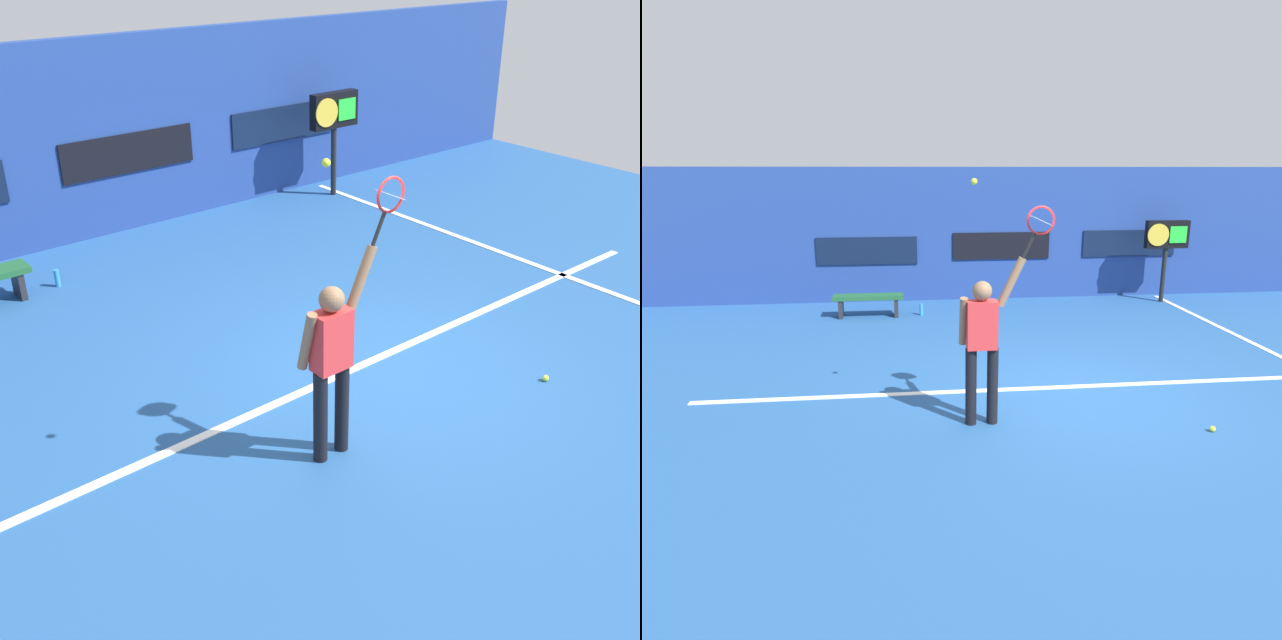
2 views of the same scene
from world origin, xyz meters
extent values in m
plane|color=#23518C|center=(0.00, 0.00, 0.00)|extent=(18.00, 18.00, 0.00)
cube|color=navy|center=(0.00, 5.80, 1.47)|extent=(18.00, 0.20, 2.94)
cube|color=black|center=(0.00, 5.68, 1.22)|extent=(2.20, 0.03, 0.60)
cube|color=#0C1933|center=(-3.00, 5.68, 1.15)|extent=(2.20, 0.03, 0.60)
cube|color=#0C1933|center=(3.00, 5.68, 1.24)|extent=(2.20, 0.03, 0.60)
cube|color=white|center=(0.00, 0.20, 0.01)|extent=(10.00, 0.10, 0.01)
cube|color=white|center=(3.67, 2.00, 0.01)|extent=(0.10, 7.00, 0.01)
cylinder|color=black|center=(-1.52, -0.77, 0.46)|extent=(0.13, 0.13, 0.92)
cylinder|color=black|center=(-1.27, -0.77, 0.46)|extent=(0.13, 0.13, 0.92)
cube|color=red|center=(-1.40, -0.77, 1.20)|extent=(0.34, 0.20, 0.55)
sphere|color=#8C6647|center=(-1.40, -0.77, 1.58)|extent=(0.22, 0.22, 0.22)
cylinder|color=#8C6647|center=(-1.07, -0.77, 1.67)|extent=(0.33, 0.09, 0.56)
cylinder|color=#8C6647|center=(-1.60, -0.69, 1.22)|extent=(0.09, 0.23, 0.58)
cylinder|color=black|center=(-0.89, -0.77, 2.07)|extent=(0.16, 0.03, 0.29)
torus|color=red|center=(-0.77, -0.77, 2.34)|extent=(0.42, 0.02, 0.42)
cylinder|color=silver|center=(-0.77, -0.77, 2.34)|extent=(0.24, 0.27, 0.12)
sphere|color=#CCE033|center=(-1.50, -0.81, 2.75)|extent=(0.07, 0.07, 0.07)
cylinder|color=black|center=(3.55, 4.97, 0.61)|extent=(0.10, 0.10, 1.21)
cube|color=black|center=(3.55, 4.97, 1.51)|extent=(0.95, 0.18, 0.60)
cylinder|color=gold|center=(3.30, 4.87, 1.51)|extent=(0.48, 0.02, 0.48)
cube|color=#26D833|center=(3.76, 4.87, 1.51)|extent=(0.38, 0.02, 0.36)
cube|color=#1E592D|center=(-2.94, 4.34, 0.41)|extent=(1.40, 0.36, 0.08)
cube|color=#262628|center=(-3.49, 4.34, 0.18)|extent=(0.08, 0.32, 0.37)
cube|color=#262628|center=(-2.39, 4.34, 0.18)|extent=(0.08, 0.32, 0.37)
cylinder|color=#338CD8|center=(-1.88, 4.34, 0.12)|extent=(0.07, 0.07, 0.24)
sphere|color=#CCE033|center=(1.18, -1.28, 0.03)|extent=(0.07, 0.07, 0.07)
camera|label=1|loc=(-4.97, -4.93, 4.27)|focal=41.81mm
camera|label=2|loc=(-2.29, -6.67, 2.86)|focal=31.19mm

